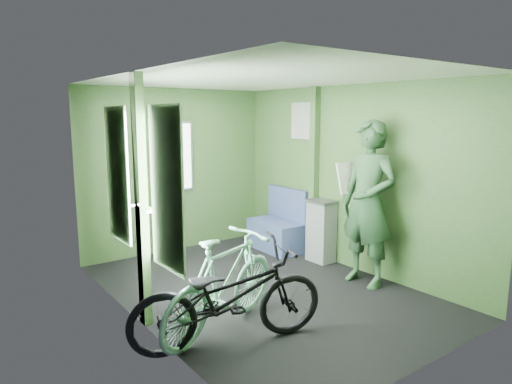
% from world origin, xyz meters
% --- Properties ---
extents(room, '(4.00, 4.02, 2.31)m').
position_xyz_m(room, '(-0.04, 0.04, 1.44)').
color(room, black).
rests_on(room, ground).
extents(bicycle_black, '(1.80, 1.09, 0.94)m').
position_xyz_m(bicycle_black, '(-0.97, -0.83, 0.00)').
color(bicycle_black, black).
rests_on(bicycle_black, ground).
extents(bicycle_mint, '(1.65, 1.04, 0.98)m').
position_xyz_m(bicycle_mint, '(-0.87, -0.59, 0.00)').
color(bicycle_mint, '#85D3B1').
rests_on(bicycle_mint, ground).
extents(passenger, '(0.48, 0.72, 1.88)m').
position_xyz_m(passenger, '(1.10, -0.54, 0.94)').
color(passenger, '#284A2B').
rests_on(passenger, ground).
extents(waste_box, '(0.24, 0.34, 0.83)m').
position_xyz_m(waste_box, '(1.26, 0.35, 0.41)').
color(waste_box, slate).
rests_on(waste_box, ground).
extents(bench_seat, '(0.49, 0.85, 0.89)m').
position_xyz_m(bench_seat, '(1.14, 1.11, 0.26)').
color(bench_seat, navy).
rests_on(bench_seat, ground).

